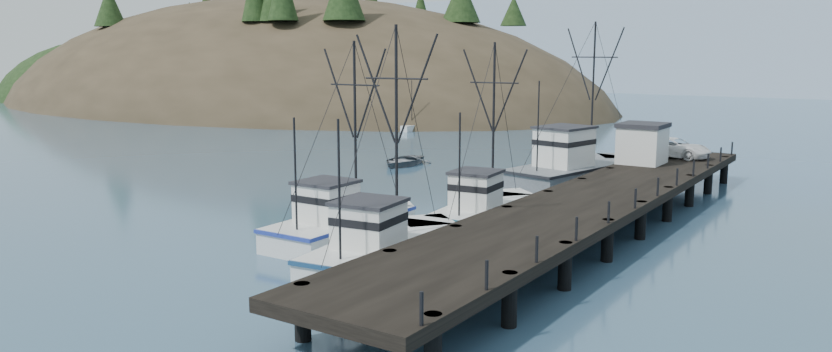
% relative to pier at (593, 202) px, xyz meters
% --- Properties ---
extents(ground, '(400.00, 400.00, 0.00)m').
position_rel_pier_xyz_m(ground, '(-14.00, -16.00, -1.69)').
color(ground, '#31516D').
rests_on(ground, ground).
extents(pier, '(6.00, 44.00, 2.00)m').
position_rel_pier_xyz_m(pier, '(0.00, 0.00, 0.00)').
color(pier, black).
rests_on(pier, ground).
extents(headland, '(134.80, 78.00, 51.00)m').
position_rel_pier_xyz_m(headland, '(-88.95, 62.61, -6.24)').
color(headland, '#382D1E').
rests_on(headland, ground).
extents(distant_ridge, '(360.00, 40.00, 26.00)m').
position_rel_pier_xyz_m(distant_ridge, '(-4.00, 154.00, -1.69)').
color(distant_ridge, '#9EB2C6').
rests_on(distant_ridge, ground).
extents(distant_ridge_far, '(180.00, 25.00, 18.00)m').
position_rel_pier_xyz_m(distant_ridge_far, '(-54.00, 169.00, -1.69)').
color(distant_ridge_far, silver).
rests_on(distant_ridge_far, ground).
extents(moored_sailboats, '(23.07, 15.72, 6.35)m').
position_rel_pier_xyz_m(moored_sailboats, '(-49.53, 43.71, -1.36)').
color(moored_sailboats, white).
rests_on(moored_sailboats, ground).
extents(trawler_near, '(4.71, 11.06, 11.17)m').
position_rel_pier_xyz_m(trawler_near, '(-5.57, -11.17, -0.87)').
color(trawler_near, white).
rests_on(trawler_near, ground).
extents(trawler_mid, '(3.65, 10.47, 10.52)m').
position_rel_pier_xyz_m(trawler_mid, '(-10.15, -8.52, -0.87)').
color(trawler_mid, white).
rests_on(trawler_mid, ground).
extents(trawler_far, '(4.10, 10.15, 10.50)m').
position_rel_pier_xyz_m(trawler_far, '(-5.59, -1.71, -0.87)').
color(trawler_far, white).
rests_on(trawler_far, ground).
extents(work_vessel, '(6.59, 14.25, 12.07)m').
position_rel_pier_xyz_m(work_vessel, '(-5.49, 11.89, -0.46)').
color(work_vessel, slate).
rests_on(work_vessel, ground).
extents(pier_shed, '(3.00, 3.20, 2.80)m').
position_rel_pier_xyz_m(pier_shed, '(-1.50, 13.23, 1.73)').
color(pier_shed, silver).
rests_on(pier_shed, pier).
extents(pickup_truck, '(5.45, 2.96, 1.45)m').
position_rel_pier_xyz_m(pickup_truck, '(-0.44, 17.33, 1.03)').
color(pickup_truck, white).
rests_on(pickup_truck, pier).
extents(motorboat, '(4.51, 5.83, 1.11)m').
position_rel_pier_xyz_m(motorboat, '(-22.27, 14.05, -1.69)').
color(motorboat, slate).
rests_on(motorboat, ground).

